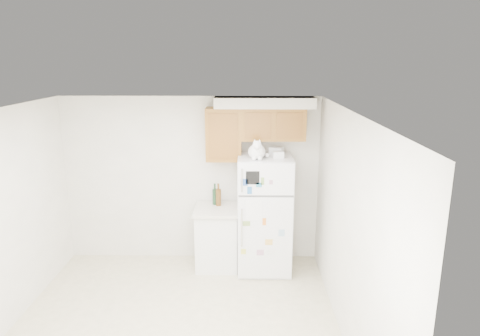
{
  "coord_description": "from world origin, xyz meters",
  "views": [
    {
      "loc": [
        0.8,
        -4.18,
        3.03
      ],
      "look_at": [
        0.73,
        1.55,
        1.55
      ],
      "focal_mm": 32.0,
      "sensor_mm": 36.0,
      "label": 1
    }
  ],
  "objects_px": {
    "storage_box_front": "(278,155)",
    "bottle_green": "(215,194)",
    "base_counter": "(217,237)",
    "storage_box_back": "(276,151)",
    "bottle_amber": "(218,195)",
    "refrigerator": "(264,214)",
    "cat": "(257,151)"
  },
  "relations": [
    {
      "from": "base_counter",
      "to": "storage_box_back",
      "type": "distance_m",
      "value": 1.55
    },
    {
      "from": "base_counter",
      "to": "storage_box_front",
      "type": "xyz_separation_m",
      "value": [
        0.86,
        -0.15,
        1.28
      ]
    },
    {
      "from": "bottle_green",
      "to": "refrigerator",
      "type": "bearing_deg",
      "value": -17.25
    },
    {
      "from": "refrigerator",
      "to": "bottle_amber",
      "type": "xyz_separation_m",
      "value": [
        -0.67,
        0.17,
        0.24
      ]
    },
    {
      "from": "base_counter",
      "to": "storage_box_front",
      "type": "bearing_deg",
      "value": -9.68
    },
    {
      "from": "cat",
      "to": "bottle_amber",
      "type": "bearing_deg",
      "value": 150.42
    },
    {
      "from": "storage_box_back",
      "to": "storage_box_front",
      "type": "bearing_deg",
      "value": -64.33
    },
    {
      "from": "storage_box_back",
      "to": "bottle_green",
      "type": "distance_m",
      "value": 1.12
    },
    {
      "from": "base_counter",
      "to": "storage_box_front",
      "type": "height_order",
      "value": "storage_box_front"
    },
    {
      "from": "storage_box_front",
      "to": "refrigerator",
      "type": "bearing_deg",
      "value": 145.3
    },
    {
      "from": "base_counter",
      "to": "bottle_amber",
      "type": "distance_m",
      "value": 0.63
    },
    {
      "from": "refrigerator",
      "to": "base_counter",
      "type": "xyz_separation_m",
      "value": [
        -0.69,
        0.07,
        -0.39
      ]
    },
    {
      "from": "refrigerator",
      "to": "storage_box_front",
      "type": "xyz_separation_m",
      "value": [
        0.17,
        -0.07,
        0.89
      ]
    },
    {
      "from": "bottle_amber",
      "to": "base_counter",
      "type": "bearing_deg",
      "value": -101.9
    },
    {
      "from": "cat",
      "to": "storage_box_back",
      "type": "distance_m",
      "value": 0.42
    },
    {
      "from": "refrigerator",
      "to": "bottle_green",
      "type": "relative_size",
      "value": 5.34
    },
    {
      "from": "storage_box_front",
      "to": "base_counter",
      "type": "bearing_deg",
      "value": 159.01
    },
    {
      "from": "storage_box_back",
      "to": "cat",
      "type": "bearing_deg",
      "value": -108.59
    },
    {
      "from": "storage_box_back",
      "to": "bottle_amber",
      "type": "xyz_separation_m",
      "value": [
        -0.83,
        0.01,
        -0.66
      ]
    },
    {
      "from": "bottle_green",
      "to": "bottle_amber",
      "type": "relative_size",
      "value": 0.94
    },
    {
      "from": "bottle_green",
      "to": "bottle_amber",
      "type": "distance_m",
      "value": 0.08
    },
    {
      "from": "base_counter",
      "to": "storage_box_back",
      "type": "height_order",
      "value": "storage_box_back"
    },
    {
      "from": "storage_box_front",
      "to": "bottle_green",
      "type": "height_order",
      "value": "storage_box_front"
    },
    {
      "from": "cat",
      "to": "storage_box_back",
      "type": "bearing_deg",
      "value": 46.68
    },
    {
      "from": "refrigerator",
      "to": "base_counter",
      "type": "distance_m",
      "value": 0.79
    },
    {
      "from": "storage_box_front",
      "to": "cat",
      "type": "bearing_deg",
      "value": -178.33
    },
    {
      "from": "storage_box_back",
      "to": "bottle_amber",
      "type": "relative_size",
      "value": 0.53
    },
    {
      "from": "storage_box_front",
      "to": "bottle_green",
      "type": "relative_size",
      "value": 0.47
    },
    {
      "from": "cat",
      "to": "storage_box_back",
      "type": "height_order",
      "value": "cat"
    },
    {
      "from": "bottle_green",
      "to": "bottle_amber",
      "type": "xyz_separation_m",
      "value": [
        0.06,
        -0.05,
        0.01
      ]
    },
    {
      "from": "refrigerator",
      "to": "storage_box_back",
      "type": "xyz_separation_m",
      "value": [
        0.16,
        0.16,
        0.9
      ]
    },
    {
      "from": "storage_box_front",
      "to": "bottle_amber",
      "type": "relative_size",
      "value": 0.44
    }
  ]
}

